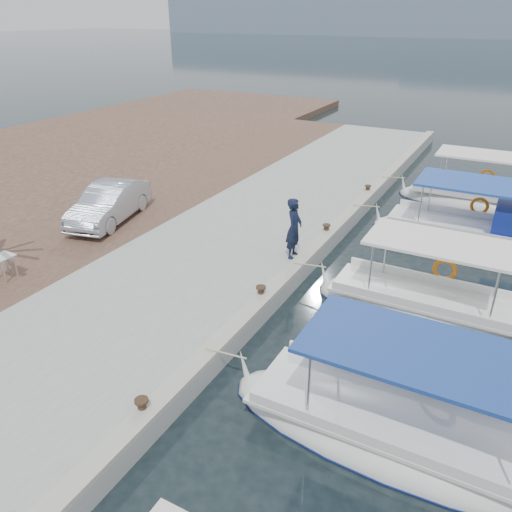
% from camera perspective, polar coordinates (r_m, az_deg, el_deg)
% --- Properties ---
extents(ground, '(400.00, 400.00, 0.00)m').
position_cam_1_polar(ground, '(12.82, -1.20, -10.03)').
color(ground, black).
rests_on(ground, ground).
extents(concrete_quay, '(6.00, 40.00, 0.50)m').
position_cam_1_polar(concrete_quay, '(17.75, -1.80, 1.81)').
color(concrete_quay, '#969792').
rests_on(concrete_quay, ground).
extents(quay_curb, '(0.44, 40.00, 0.12)m').
position_cam_1_polar(quay_curb, '(16.53, 6.59, 0.90)').
color(quay_curb, '#A9A696').
rests_on(quay_curb, concrete_quay).
extents(cobblestone_strip, '(4.00, 40.00, 0.50)m').
position_cam_1_polar(cobblestone_strip, '(20.52, -14.05, 4.46)').
color(cobblestone_strip, '#4D3329').
rests_on(cobblestone_strip, ground).
extents(fishing_caique_b, '(7.26, 2.37, 2.83)m').
position_cam_1_polar(fishing_caique_b, '(10.71, 16.19, -19.17)').
color(fishing_caique_b, silver).
rests_on(fishing_caique_b, ground).
extents(fishing_caique_c, '(6.11, 2.10, 2.83)m').
position_cam_1_polar(fishing_caique_c, '(14.67, 18.49, -5.84)').
color(fishing_caique_c, silver).
rests_on(fishing_caique_c, ground).
extents(fishing_caique_d, '(6.66, 2.58, 2.83)m').
position_cam_1_polar(fishing_caique_d, '(19.78, 22.86, 2.13)').
color(fishing_caique_d, silver).
rests_on(fishing_caique_d, ground).
extents(fishing_caique_e, '(6.39, 2.21, 2.83)m').
position_cam_1_polar(fishing_caique_e, '(23.81, 23.55, 5.72)').
color(fishing_caique_e, silver).
rests_on(fishing_caique_e, ground).
extents(mooring_bollards, '(0.28, 20.28, 0.33)m').
position_cam_1_polar(mooring_bollards, '(13.68, 0.56, -3.99)').
color(mooring_bollards, black).
rests_on(mooring_bollards, concrete_quay).
extents(fisherman, '(0.55, 0.76, 1.96)m').
position_cam_1_polar(fisherman, '(15.64, 4.37, 3.18)').
color(fisherman, black).
rests_on(fisherman, concrete_quay).
extents(parked_car, '(2.36, 4.37, 1.37)m').
position_cam_1_polar(parked_car, '(19.36, -16.43, 5.82)').
color(parked_car, '#B0BCCA').
rests_on(parked_car, cobblestone_strip).
extents(folding_table, '(0.55, 0.55, 0.73)m').
position_cam_1_polar(folding_table, '(16.22, -26.86, -0.64)').
color(folding_table, silver).
rests_on(folding_table, cobblestone_strip).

